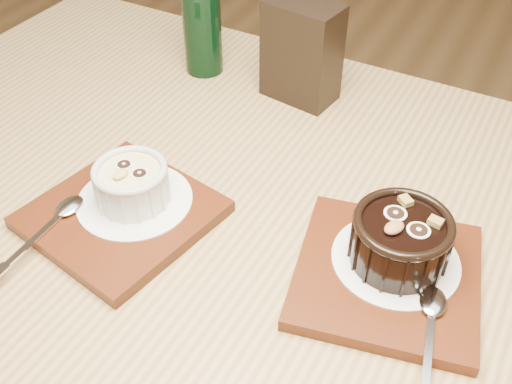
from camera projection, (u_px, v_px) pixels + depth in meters
table at (257, 283)px, 0.72m from camera, size 1.22×0.83×0.75m
tray_left at (122, 214)px, 0.67m from camera, size 0.21×0.21×0.01m
doily_left at (135, 200)px, 0.67m from camera, size 0.13×0.13×0.00m
ramekin_white at (131, 182)px, 0.66m from camera, size 0.08×0.08×0.05m
spoon_left at (47, 226)px, 0.64m from camera, size 0.03×0.13×0.01m
tray_right at (387, 275)px, 0.60m from camera, size 0.21×0.21×0.01m
doily_right at (396, 259)px, 0.61m from camera, size 0.13×0.13×0.00m
ramekin_dark at (401, 238)px, 0.59m from camera, size 0.10×0.10×0.06m
spoon_right at (430, 331)px, 0.54m from camera, size 0.05×0.14×0.01m
condiment_stand at (302, 52)px, 0.82m from camera, size 0.11×0.08×0.14m
green_bottle at (202, 19)px, 0.86m from camera, size 0.06×0.06×0.21m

